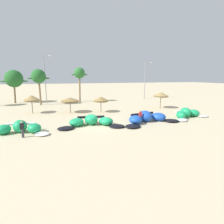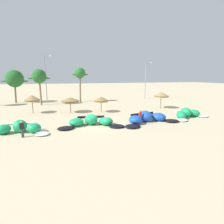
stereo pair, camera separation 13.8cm
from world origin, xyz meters
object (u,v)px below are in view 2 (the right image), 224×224
Objects in this scene: kite_left at (91,121)px; person_near_kites at (22,129)px; beach_umbrella_middle at (70,100)px; person_by_umbrellas at (140,117)px; kite_far_left at (19,128)px; palm_left at (15,79)px; kite_left_of_center at (147,118)px; kite_center at (188,114)px; palm_center_left at (80,74)px; palm_left_of_gap at (39,77)px; beach_umbrella_outermost at (161,95)px; lamppost_east_center at (146,79)px; beach_umbrella_near_van at (32,98)px; lamppost_west_center at (46,77)px; beach_umbrella_near_palms at (101,99)px.

person_near_kites is at bearing -162.42° from kite_left.
person_by_umbrellas is (7.89, -9.39, -1.31)m from beach_umbrella_middle.
palm_left is at bearing 100.94° from kite_far_left.
kite_center is at bearing 5.03° from kite_left_of_center.
beach_umbrella_middle is at bearing 57.48° from kite_far_left.
palm_left is at bearing 127.73° from person_by_umbrellas.
kite_center is at bearing -28.88° from beach_umbrella_middle.
kite_left_of_center is at bearing -74.51° from palm_center_left.
beach_umbrella_middle is at bearing 151.12° from kite_center.
palm_left_of_gap is at bearing 110.81° from kite_left.
palm_center_left is (-5.77, 20.82, 5.81)m from kite_left_of_center.
beach_umbrella_outermost reaches higher than person_by_umbrellas.
palm_left reaches higher than kite_far_left.
lamppost_east_center reaches higher than palm_left_of_gap.
beach_umbrella_middle is at bearing -11.88° from beach_umbrella_near_van.
kite_far_left is 0.93× the size of palm_left_of_gap.
kite_left is 6.17m from person_by_umbrellas.
palm_left_of_gap is at bearing 124.38° from person_by_umbrellas.
kite_center is at bearing 5.30° from person_by_umbrellas.
beach_umbrella_outermost is 0.41× the size of palm_left.
kite_far_left is 1.67m from person_near_kites.
kite_left_of_center is at bearing -45.99° from beach_umbrella_middle.
beach_umbrella_outermost is at bearing 45.63° from person_by_umbrellas.
palm_left_of_gap is at bearing -173.71° from lamppost_east_center.
kite_center is at bearing -41.34° from palm_left.
person_near_kites is at bearing -90.51° from palm_left_of_gap.
kite_center is 29.27m from lamppost_west_center.
lamppost_west_center is (-5.81, 20.95, 5.16)m from kite_left.
beach_umbrella_near_palms reaches higher than kite_left.
beach_umbrella_near_van is 11.69m from lamppost_west_center.
beach_umbrella_outermost is 1.83× the size of person_by_umbrellas.
kite_left is at bearing 17.58° from person_near_kites.
kite_far_left is at bearing -95.09° from lamppost_west_center.
beach_umbrella_near_palms is 15.28m from palm_left_of_gap.
beach_umbrella_outermost is at bearing -43.37° from palm_center_left.
beach_umbrella_outermost is at bearing 85.87° from kite_center.
lamppost_west_center is at bearing 118.75° from person_by_umbrellas.
person_near_kites is at bearing -173.52° from kite_left_of_center.
beach_umbrella_near_van is 1.13× the size of beach_umbrella_near_palms.
palm_left_of_gap is at bearing 89.49° from person_near_kites.
kite_center is 0.88× the size of palm_left.
palm_left is (-4.60, 23.81, 4.77)m from kite_far_left.
kite_center is 2.17× the size of beach_umbrella_near_van.
beach_umbrella_near_palms is at bearing -138.05° from lamppost_east_center.
beach_umbrella_near_palms is 11.47m from beach_umbrella_outermost.
kite_center is at bearing 6.02° from person_near_kites.
lamppost_east_center reaches higher than beach_umbrella_outermost.
kite_center is 3.92× the size of person_near_kites.
palm_left reaches higher than beach_umbrella_outermost.
lamppost_east_center is at bearing 6.29° from palm_left_of_gap.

